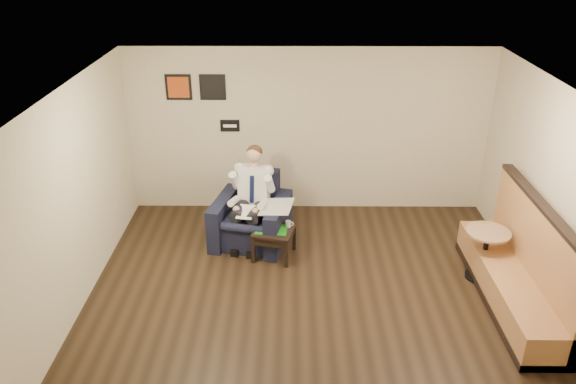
{
  "coord_description": "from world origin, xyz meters",
  "views": [
    {
      "loc": [
        -0.27,
        -5.87,
        4.52
      ],
      "look_at": [
        -0.32,
        1.2,
        1.14
      ],
      "focal_mm": 35.0,
      "sensor_mm": 36.0,
      "label": 1
    }
  ],
  "objects_px": {
    "armchair": "(251,211)",
    "coffee_mug": "(288,224)",
    "side_table": "(274,243)",
    "cafe_table": "(484,255)",
    "green_folder": "(272,229)",
    "seated_man": "(248,204)",
    "banquette": "(515,256)",
    "smartphone": "(280,224)"
  },
  "relations": [
    {
      "from": "armchair",
      "to": "cafe_table",
      "type": "distance_m",
      "value": 3.46
    },
    {
      "from": "side_table",
      "to": "cafe_table",
      "type": "relative_size",
      "value": 0.75
    },
    {
      "from": "banquette",
      "to": "cafe_table",
      "type": "bearing_deg",
      "value": 108.34
    },
    {
      "from": "seated_man",
      "to": "cafe_table",
      "type": "distance_m",
      "value": 3.47
    },
    {
      "from": "coffee_mug",
      "to": "cafe_table",
      "type": "xyz_separation_m",
      "value": [
        2.73,
        -0.62,
        -0.13
      ]
    },
    {
      "from": "armchair",
      "to": "seated_man",
      "type": "relative_size",
      "value": 0.75
    },
    {
      "from": "coffee_mug",
      "to": "cafe_table",
      "type": "bearing_deg",
      "value": -12.8
    },
    {
      "from": "banquette",
      "to": "cafe_table",
      "type": "height_order",
      "value": "banquette"
    },
    {
      "from": "seated_man",
      "to": "green_folder",
      "type": "height_order",
      "value": "seated_man"
    },
    {
      "from": "armchair",
      "to": "cafe_table",
      "type": "bearing_deg",
      "value": -3.94
    },
    {
      "from": "smartphone",
      "to": "green_folder",
      "type": "bearing_deg",
      "value": -103.96
    },
    {
      "from": "smartphone",
      "to": "cafe_table",
      "type": "distance_m",
      "value": 2.94
    },
    {
      "from": "green_folder",
      "to": "banquette",
      "type": "height_order",
      "value": "banquette"
    },
    {
      "from": "seated_man",
      "to": "banquette",
      "type": "relative_size",
      "value": 0.54
    },
    {
      "from": "armchair",
      "to": "green_folder",
      "type": "distance_m",
      "value": 0.57
    },
    {
      "from": "armchair",
      "to": "seated_man",
      "type": "xyz_separation_m",
      "value": [
        -0.03,
        -0.13,
        0.19
      ]
    },
    {
      "from": "armchair",
      "to": "coffee_mug",
      "type": "relative_size",
      "value": 11.2
    },
    {
      "from": "side_table",
      "to": "smartphone",
      "type": "distance_m",
      "value": 0.29
    },
    {
      "from": "cafe_table",
      "to": "seated_man",
      "type": "bearing_deg",
      "value": 165.74
    },
    {
      "from": "side_table",
      "to": "cafe_table",
      "type": "bearing_deg",
      "value": -10.51
    },
    {
      "from": "banquette",
      "to": "cafe_table",
      "type": "xyz_separation_m",
      "value": [
        -0.18,
        0.54,
        -0.31
      ]
    },
    {
      "from": "coffee_mug",
      "to": "green_folder",
      "type": "bearing_deg",
      "value": -160.08
    },
    {
      "from": "seated_man",
      "to": "banquette",
      "type": "bearing_deg",
      "value": -8.9
    },
    {
      "from": "banquette",
      "to": "seated_man",
      "type": "bearing_deg",
      "value": 158.51
    },
    {
      "from": "green_folder",
      "to": "banquette",
      "type": "xyz_separation_m",
      "value": [
        3.15,
        -1.07,
        0.22
      ]
    },
    {
      "from": "seated_man",
      "to": "coffee_mug",
      "type": "relative_size",
      "value": 14.85
    },
    {
      "from": "seated_man",
      "to": "side_table",
      "type": "distance_m",
      "value": 0.7
    },
    {
      "from": "seated_man",
      "to": "green_folder",
      "type": "bearing_deg",
      "value": -28.19
    },
    {
      "from": "seated_man",
      "to": "cafe_table",
      "type": "height_order",
      "value": "seated_man"
    },
    {
      "from": "coffee_mug",
      "to": "cafe_table",
      "type": "distance_m",
      "value": 2.81
    },
    {
      "from": "coffee_mug",
      "to": "armchair",
      "type": "bearing_deg",
      "value": 147.96
    },
    {
      "from": "side_table",
      "to": "cafe_table",
      "type": "xyz_separation_m",
      "value": [
        2.94,
        -0.55,
        0.14
      ]
    },
    {
      "from": "banquette",
      "to": "smartphone",
      "type": "bearing_deg",
      "value": 157.93
    },
    {
      "from": "seated_man",
      "to": "smartphone",
      "type": "bearing_deg",
      "value": -5.21
    },
    {
      "from": "green_folder",
      "to": "armchair",
      "type": "bearing_deg",
      "value": 126.79
    },
    {
      "from": "side_table",
      "to": "banquette",
      "type": "relative_size",
      "value": 0.21
    },
    {
      "from": "coffee_mug",
      "to": "banquette",
      "type": "bearing_deg",
      "value": -21.68
    },
    {
      "from": "seated_man",
      "to": "coffee_mug",
      "type": "height_order",
      "value": "seated_man"
    },
    {
      "from": "armchair",
      "to": "banquette",
      "type": "bearing_deg",
      "value": -10.93
    },
    {
      "from": "armchair",
      "to": "coffee_mug",
      "type": "distance_m",
      "value": 0.68
    },
    {
      "from": "green_folder",
      "to": "coffee_mug",
      "type": "height_order",
      "value": "coffee_mug"
    },
    {
      "from": "side_table",
      "to": "smartphone",
      "type": "relative_size",
      "value": 3.93
    }
  ]
}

